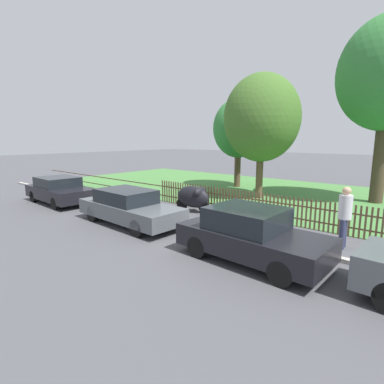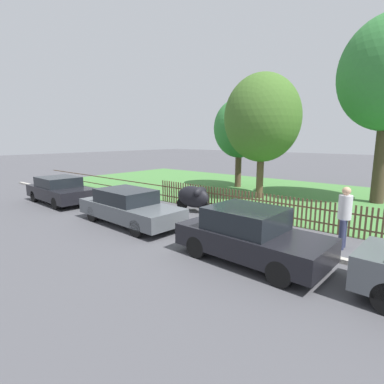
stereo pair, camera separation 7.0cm
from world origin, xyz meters
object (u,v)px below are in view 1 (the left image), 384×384
object	(u,v)px
tree_behind_motorcycle	(262,118)
parked_car_silver_hatchback	(60,190)
parked_car_navy_estate	(251,235)
pedestrian_near_fence	(345,214)
tree_nearest_kerb	(239,129)
parked_car_black_saloon	(129,207)
covered_motorcycle	(194,197)

from	to	relation	value
tree_behind_motorcycle	parked_car_silver_hatchback	bearing A→B (deg)	-132.69
tree_behind_motorcycle	parked_car_navy_estate	bearing A→B (deg)	-63.67
parked_car_silver_hatchback	pedestrian_near_fence	distance (m)	12.83
tree_nearest_kerb	pedestrian_near_fence	xyz separation A→B (m)	(8.48, -7.81, -2.81)
parked_car_navy_estate	tree_behind_motorcycle	size ratio (longest dim) A/B	0.61
parked_car_black_saloon	tree_behind_motorcycle	size ratio (longest dim) A/B	0.70
parked_car_silver_hatchback	pedestrian_near_fence	size ratio (longest dim) A/B	2.26
parked_car_navy_estate	tree_behind_motorcycle	xyz separation A→B (m)	(-3.90, 7.88, 3.55)
parked_car_black_saloon	parked_car_navy_estate	distance (m)	5.25
parked_car_silver_hatchback	parked_car_black_saloon	size ratio (longest dim) A/B	0.91
parked_car_silver_hatchback	pedestrian_near_fence	xyz separation A→B (m)	(12.60, 2.36, 0.38)
tree_nearest_kerb	tree_behind_motorcycle	xyz separation A→B (m)	(2.93, -2.51, 0.41)
parked_car_black_saloon	tree_nearest_kerb	bearing A→B (deg)	100.70
parked_car_black_saloon	parked_car_navy_estate	xyz separation A→B (m)	(5.24, -0.09, 0.04)
parked_car_navy_estate	tree_behind_motorcycle	bearing A→B (deg)	118.50
pedestrian_near_fence	parked_car_silver_hatchback	bearing A→B (deg)	97.22
parked_car_silver_hatchback	parked_car_navy_estate	size ratio (longest dim) A/B	1.05
parked_car_black_saloon	tree_behind_motorcycle	distance (m)	8.68
parked_car_navy_estate	pedestrian_near_fence	size ratio (longest dim) A/B	2.15
parked_car_navy_estate	parked_car_silver_hatchback	bearing A→B (deg)	-178.98
covered_motorcycle	pedestrian_near_fence	bearing A→B (deg)	-9.59
parked_car_black_saloon	pedestrian_near_fence	distance (m)	7.34
parked_car_black_saloon	pedestrian_near_fence	size ratio (longest dim) A/B	2.48
parked_car_navy_estate	tree_nearest_kerb	bearing A→B (deg)	125.50
tree_nearest_kerb	parked_car_silver_hatchback	bearing A→B (deg)	-112.10
tree_nearest_kerb	pedestrian_near_fence	world-z (taller)	tree_nearest_kerb
tree_nearest_kerb	tree_behind_motorcycle	world-z (taller)	tree_behind_motorcycle
tree_nearest_kerb	tree_behind_motorcycle	distance (m)	3.88
parked_car_navy_estate	pedestrian_near_fence	distance (m)	3.08
parked_car_navy_estate	covered_motorcycle	xyz separation A→B (m)	(-4.59, 3.13, -0.02)
parked_car_silver_hatchback	tree_nearest_kerb	xyz separation A→B (m)	(4.13, 10.17, 3.19)
covered_motorcycle	parked_car_silver_hatchback	bearing A→B (deg)	-159.98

